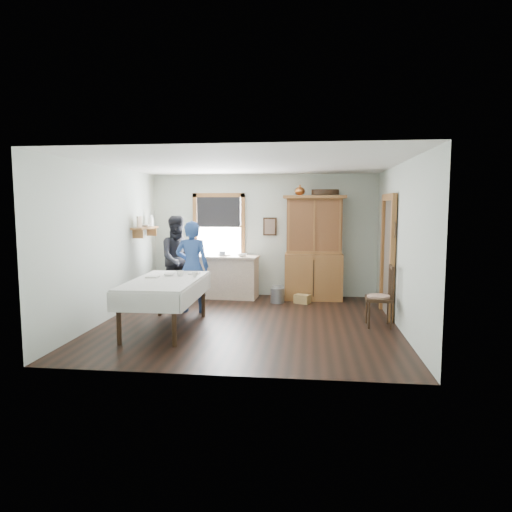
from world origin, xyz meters
name	(u,v)px	position (x,y,z in m)	size (l,w,h in m)	color
room	(249,245)	(0.00, 0.00, 1.35)	(5.01, 5.01, 2.70)	black
window	(219,223)	(-1.00, 2.46, 1.63)	(1.18, 0.07, 1.48)	white
doorway	(388,252)	(2.46, 0.85, 1.16)	(0.09, 1.14, 2.22)	#493F34
wall_shelf	(146,227)	(-2.37, 1.54, 1.57)	(0.24, 1.00, 0.44)	brown
framed_picture	(270,227)	(0.15, 2.46, 1.55)	(0.30, 0.04, 0.40)	#301E10
rug_beater	(395,223)	(2.45, 0.30, 1.72)	(0.27, 0.27, 0.01)	black
work_counter	(221,277)	(-0.88, 2.11, 0.46)	(1.62, 0.61, 0.93)	#C8AC8B
china_hutch	(314,248)	(1.12, 2.15, 1.11)	(1.31, 0.62, 2.23)	brown
dining_table	(166,304)	(-1.28, -0.58, 0.41)	(1.08, 2.05, 0.82)	silver
spindle_chair	(379,296)	(2.19, 0.01, 0.52)	(0.48, 0.48, 1.04)	#301E10
pail	(277,295)	(0.38, 1.69, 0.15)	(0.28, 0.28, 0.31)	gray
wicker_basket	(302,299)	(0.90, 1.70, 0.09)	(0.31, 0.22, 0.18)	#9E7D47
woman_blue	(192,270)	(-1.16, 0.67, 0.80)	(0.58, 0.38, 1.60)	navy
figure_dark	(179,262)	(-1.70, 1.65, 0.83)	(0.81, 0.63, 1.67)	black
table_cup_a	(180,273)	(-1.14, -0.19, 0.87)	(0.12, 0.12, 0.09)	white
table_cup_b	(195,274)	(-0.86, -0.30, 0.87)	(0.10, 0.10, 0.09)	white
table_bowl	(169,274)	(-1.34, -0.20, 0.85)	(0.19, 0.19, 0.05)	white
counter_book	(220,255)	(-0.89, 2.03, 0.94)	(0.16, 0.22, 0.02)	brown
counter_bowl	(242,255)	(-0.40, 1.95, 0.96)	(0.20, 0.20, 0.06)	white
shelf_bowl	(146,226)	(-2.37, 1.55, 1.60)	(0.22, 0.22, 0.05)	white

